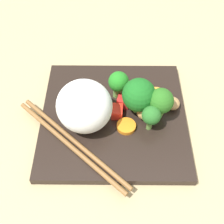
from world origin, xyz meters
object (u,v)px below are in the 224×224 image
object	(u,v)px
broccoli_floret_2	(151,116)
rice_mound	(84,106)
square_plate	(114,117)
carrot_slice_1	(126,126)
chopstick_pair	(71,143)

from	to	relation	value
broccoli_floret_2	rice_mound	bearing A→B (deg)	82.04
square_plate	broccoli_floret_2	size ratio (longest dim) A/B	5.20
square_plate	rice_mound	world-z (taller)	rice_mound
square_plate	carrot_slice_1	world-z (taller)	carrot_slice_1
square_plate	broccoli_floret_2	bearing A→B (deg)	-116.17
carrot_slice_1	chopstick_pair	bearing A→B (deg)	107.91
square_plate	broccoli_floret_2	world-z (taller)	broccoli_floret_2
chopstick_pair	carrot_slice_1	bearing A→B (deg)	63.18
broccoli_floret_2	carrot_slice_1	distance (cm)	4.69
rice_mound	chopstick_pair	bearing A→B (deg)	152.22
rice_mound	carrot_slice_1	bearing A→B (deg)	-101.77
carrot_slice_1	chopstick_pair	world-z (taller)	same
square_plate	broccoli_floret_2	distance (cm)	7.42
broccoli_floret_2	carrot_slice_1	size ratio (longest dim) A/B	1.49
broccoli_floret_2	carrot_slice_1	world-z (taller)	broccoli_floret_2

